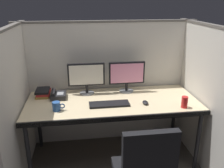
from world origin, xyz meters
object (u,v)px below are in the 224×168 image
at_px(monitor_right, 127,75).
at_px(computer_mouse, 145,103).
at_px(keyboard_main, 109,104).
at_px(coffee_mug, 57,106).
at_px(desk_phone, 58,95).
at_px(monitor_left, 86,76).
at_px(desk, 113,105).
at_px(book_stack, 43,93).
at_px(soda_can, 185,102).

relative_size(monitor_right, computer_mouse, 4.48).
xyz_separation_m(keyboard_main, coffee_mug, (-0.54, -0.06, 0.04)).
bearing_deg(desk_phone, monitor_left, 14.66).
bearing_deg(desk_phone, monitor_right, 6.10).
bearing_deg(monitor_right, keyboard_main, -125.54).
distance_m(desk, monitor_right, 0.43).
bearing_deg(monitor_left, keyboard_main, -58.31).
xyz_separation_m(computer_mouse, coffee_mug, (-0.93, -0.03, 0.03)).
relative_size(desk, book_stack, 8.70).
bearing_deg(book_stack, monitor_right, 0.05).
distance_m(desk, coffee_mug, 0.62).
bearing_deg(desk_phone, book_stack, 153.69).
bearing_deg(monitor_left, desk_phone, -165.34).
bearing_deg(desk, book_stack, 161.49).
bearing_deg(computer_mouse, desk, 159.67).
bearing_deg(soda_can, desk_phone, 161.60).
bearing_deg(soda_can, computer_mouse, 159.75).
relative_size(coffee_mug, soda_can, 1.03).
xyz_separation_m(keyboard_main, desk_phone, (-0.56, 0.27, 0.02)).
distance_m(book_stack, coffee_mug, 0.46).
xyz_separation_m(desk, desk_phone, (-0.61, 0.18, 0.08)).
bearing_deg(computer_mouse, monitor_left, 147.58).
relative_size(desk, keyboard_main, 4.42).
bearing_deg(soda_can, keyboard_main, 167.73).
bearing_deg(book_stack, desk, -18.51).
bearing_deg(desk_phone, computer_mouse, -17.64).
distance_m(desk_phone, coffee_mug, 0.33).
distance_m(monitor_right, computer_mouse, 0.46).
bearing_deg(book_stack, desk_phone, -26.31).
bearing_deg(coffee_mug, book_stack, 114.24).
bearing_deg(monitor_right, soda_can, -46.03).
relative_size(keyboard_main, soda_can, 3.52).
relative_size(desk, desk_phone, 10.00).
bearing_deg(desk, keyboard_main, -117.76).
relative_size(monitor_right, desk_phone, 2.26).
height_order(desk, book_stack, book_stack).
relative_size(desk, monitor_right, 4.42).
distance_m(computer_mouse, soda_can, 0.41).
bearing_deg(desk_phone, soda_can, -18.40).
relative_size(monitor_left, computer_mouse, 4.48).
height_order(monitor_right, desk_phone, monitor_right).
bearing_deg(monitor_left, computer_mouse, -32.42).
relative_size(desk_phone, soda_can, 1.56).
xyz_separation_m(keyboard_main, book_stack, (-0.73, 0.36, 0.03)).
height_order(monitor_left, book_stack, monitor_left).
height_order(monitor_right, coffee_mug, monitor_right).
xyz_separation_m(monitor_left, book_stack, (-0.51, -0.00, -0.18)).
bearing_deg(desk, coffee_mug, -165.30).
bearing_deg(computer_mouse, keyboard_main, 176.00).
relative_size(computer_mouse, soda_can, 0.79).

